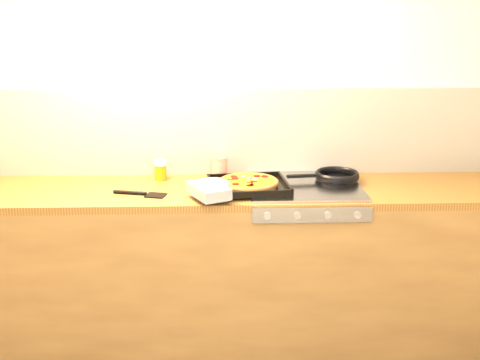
{
  "coord_description": "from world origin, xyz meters",
  "views": [
    {
      "loc": [
        -0.01,
        -2.01,
        1.85
      ],
      "look_at": [
        0.1,
        1.08,
        0.95
      ],
      "focal_mm": 45.0,
      "sensor_mm": 36.0,
      "label": 1
    }
  ],
  "objects_px": {
    "frying_pan": "(336,176)",
    "juice_glass": "(161,170)",
    "tomato_can": "(220,168)",
    "pizza_on_tray": "(237,185)"
  },
  "relations": [
    {
      "from": "pizza_on_tray",
      "to": "juice_glass",
      "type": "height_order",
      "value": "juice_glass"
    },
    {
      "from": "frying_pan",
      "to": "juice_glass",
      "type": "relative_size",
      "value": 3.66
    },
    {
      "from": "juice_glass",
      "to": "tomato_can",
      "type": "bearing_deg",
      "value": 2.68
    },
    {
      "from": "pizza_on_tray",
      "to": "frying_pan",
      "type": "xyz_separation_m",
      "value": [
        0.56,
        0.17,
        -0.01
      ]
    },
    {
      "from": "pizza_on_tray",
      "to": "juice_glass",
      "type": "relative_size",
      "value": 4.8
    },
    {
      "from": "pizza_on_tray",
      "to": "juice_glass",
      "type": "distance_m",
      "value": 0.5
    },
    {
      "from": "pizza_on_tray",
      "to": "frying_pan",
      "type": "height_order",
      "value": "pizza_on_tray"
    },
    {
      "from": "tomato_can",
      "to": "juice_glass",
      "type": "xyz_separation_m",
      "value": [
        -0.34,
        -0.02,
        -0.0
      ]
    },
    {
      "from": "pizza_on_tray",
      "to": "juice_glass",
      "type": "xyz_separation_m",
      "value": [
        -0.43,
        0.26,
        0.01
      ]
    },
    {
      "from": "tomato_can",
      "to": "frying_pan",
      "type": "bearing_deg",
      "value": -9.42
    }
  ]
}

